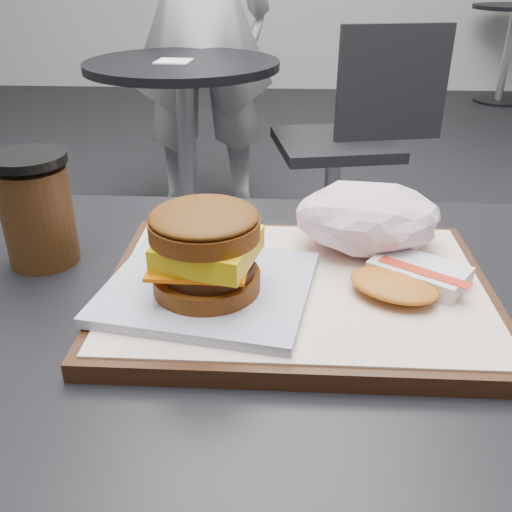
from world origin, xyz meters
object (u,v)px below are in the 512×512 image
object	(u,v)px
breakfast_sandwich	(207,259)
coffee_cup	(37,211)
neighbor_chair	(354,131)
patron	(198,10)
crumpled_wrapper	(368,218)
customer_table	(251,455)
hash_brown	(408,278)
neighbor_table	(185,116)
serving_tray	(298,290)

from	to	relation	value
breakfast_sandwich	coffee_cup	size ratio (longest dim) A/B	1.74
neighbor_chair	patron	bearing A→B (deg)	141.80
crumpled_wrapper	breakfast_sandwich	bearing A→B (deg)	-144.87
customer_table	hash_brown	xyz separation A→B (m)	(0.15, 0.03, 0.22)
breakfast_sandwich	neighbor_table	size ratio (longest dim) A/B	0.29
customer_table	serving_tray	xyz separation A→B (m)	(0.05, 0.03, 0.20)
customer_table	hash_brown	world-z (taller)	hash_brown
hash_brown	customer_table	bearing A→B (deg)	-169.56
neighbor_table	patron	world-z (taller)	patron
neighbor_table	patron	size ratio (longest dim) A/B	0.43
crumpled_wrapper	coffee_cup	xyz separation A→B (m)	(-0.36, -0.02, 0.01)
crumpled_wrapper	neighbor_table	distance (m)	1.63
customer_table	breakfast_sandwich	world-z (taller)	breakfast_sandwich
customer_table	patron	xyz separation A→B (m)	(-0.36, 2.13, 0.30)
breakfast_sandwich	hash_brown	bearing A→B (deg)	7.70
coffee_cup	neighbor_chair	world-z (taller)	coffee_cup
hash_brown	neighbor_table	xyz separation A→B (m)	(-0.50, 1.62, -0.25)
customer_table	crumpled_wrapper	size ratio (longest dim) A/B	5.13
hash_brown	patron	bearing A→B (deg)	103.55
coffee_cup	serving_tray	bearing A→B (deg)	-13.18
breakfast_sandwich	neighbor_chair	size ratio (longest dim) A/B	0.25
crumpled_wrapper	patron	xyz separation A→B (m)	(-0.48, 2.02, 0.06)
crumpled_wrapper	hash_brown	bearing A→B (deg)	-71.30
serving_tray	hash_brown	bearing A→B (deg)	-3.14
customer_table	hash_brown	bearing A→B (deg)	10.44
crumpled_wrapper	neighbor_chair	size ratio (longest dim) A/B	0.18
neighbor_chair	serving_tray	bearing A→B (deg)	-98.27
breakfast_sandwich	coffee_cup	xyz separation A→B (m)	(-0.20, 0.10, 0.00)
hash_brown	neighbor_table	bearing A→B (deg)	107.17
breakfast_sandwich	coffee_cup	world-z (taller)	coffee_cup
breakfast_sandwich	neighbor_table	distance (m)	1.70
customer_table	neighbor_table	world-z (taller)	customer_table
hash_brown	neighbor_chair	bearing A→B (deg)	85.47
breakfast_sandwich	patron	bearing A→B (deg)	98.44
hash_brown	serving_tray	bearing A→B (deg)	176.86
breakfast_sandwich	neighbor_chair	bearing A→B (deg)	78.96
breakfast_sandwich	patron	xyz separation A→B (m)	(-0.32, 2.13, 0.05)
crumpled_wrapper	neighbor_table	xyz separation A→B (m)	(-0.47, 1.53, -0.27)
crumpled_wrapper	serving_tray	bearing A→B (deg)	-132.73
serving_tray	breakfast_sandwich	xyz separation A→B (m)	(-0.09, -0.03, 0.05)
customer_table	neighbor_table	size ratio (longest dim) A/B	1.07
serving_tray	patron	world-z (taller)	patron
neighbor_chair	neighbor_table	bearing A→B (deg)	178.52
customer_table	crumpled_wrapper	distance (m)	0.29
hash_brown	neighbor_table	world-z (taller)	hash_brown
crumpled_wrapper	neighbor_chair	xyz separation A→B (m)	(0.16, 1.52, -0.31)
serving_tray	neighbor_table	bearing A→B (deg)	103.75
hash_brown	neighbor_chair	size ratio (longest dim) A/B	0.15
crumpled_wrapper	coffee_cup	size ratio (longest dim) A/B	1.25
hash_brown	patron	size ratio (longest dim) A/B	0.08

